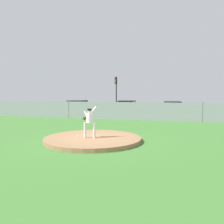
{
  "coord_description": "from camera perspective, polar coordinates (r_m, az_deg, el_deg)",
  "views": [
    {
      "loc": [
        4.21,
        -11.19,
        2.49
      ],
      "look_at": [
        0.11,
        3.33,
        1.27
      ],
      "focal_mm": 36.96,
      "sensor_mm": 36.0,
      "label": 1
    }
  ],
  "objects": [
    {
      "name": "pitcher_youth",
      "position": [
        11.85,
        -5.62,
        -1.95
      ],
      "size": [
        0.78,
        0.32,
        1.64
      ],
      "color": "silver",
      "rests_on": "pitchers_mound"
    },
    {
      "name": "parked_car_red",
      "position": [
        27.99,
        -8.53,
        1.1
      ],
      "size": [
        2.03,
        4.3,
        1.67
      ],
      "color": "#A81919",
      "rests_on": "ground_plane"
    },
    {
      "name": "baseball",
      "position": [
        12.3,
        -8.49,
        -5.98
      ],
      "size": [
        0.07,
        0.07,
        0.07
      ],
      "primitive_type": "sphere",
      "color": "white",
      "rests_on": "pitchers_mound"
    },
    {
      "name": "traffic_cone_orange",
      "position": [
        27.98,
        -13.32,
        -0.08
      ],
      "size": [
        0.4,
        0.4,
        0.55
      ],
      "color": "orange",
      "rests_on": "asphalt_strip"
    },
    {
      "name": "pitchers_mound",
      "position": [
        12.2,
        -4.79,
        -6.7
      ],
      "size": [
        5.06,
        5.06,
        0.2
      ],
      "primitive_type": "cylinder",
      "color": "#99704C",
      "rests_on": "ground_plane"
    },
    {
      "name": "parked_car_burgundy",
      "position": [
        25.42,
        14.67,
        0.62
      ],
      "size": [
        2.2,
        4.41,
        1.66
      ],
      "color": "maroon",
      "rests_on": "ground_plane"
    },
    {
      "name": "ground_plane",
      "position": [
        17.88,
        1.99,
        -3.39
      ],
      "size": [
        80.0,
        80.0,
        0.0
      ],
      "primitive_type": "plane",
      "color": "#427A33"
    },
    {
      "name": "chainlink_fence",
      "position": [
        21.67,
        4.52,
        0.24
      ],
      "size": [
        31.79,
        0.07,
        1.78
      ],
      "color": "gray",
      "rests_on": "ground_plane"
    },
    {
      "name": "traffic_light_near",
      "position": [
        30.93,
        1.02,
        5.94
      ],
      "size": [
        0.28,
        0.46,
        4.68
      ],
      "color": "black",
      "rests_on": "ground_plane"
    },
    {
      "name": "parked_car_navy",
      "position": [
        26.38,
        3.75,
        0.97
      ],
      "size": [
        2.07,
        4.86,
        1.7
      ],
      "color": "#161E4C",
      "rests_on": "ground_plane"
    },
    {
      "name": "asphalt_strip",
      "position": [
        26.16,
        6.44,
        -0.87
      ],
      "size": [
        44.0,
        7.0,
        0.01
      ],
      "primitive_type": "cube",
      "color": "#2B2B2D",
      "rests_on": "ground_plane"
    }
  ]
}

